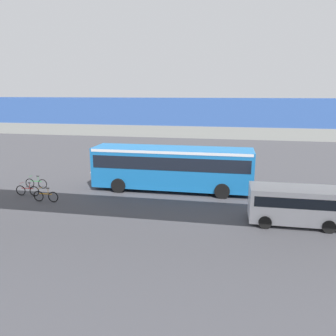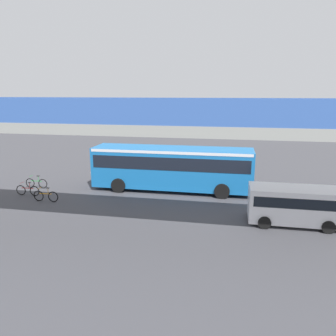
{
  "view_description": "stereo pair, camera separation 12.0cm",
  "coord_description": "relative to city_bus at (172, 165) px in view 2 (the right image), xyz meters",
  "views": [
    {
      "loc": [
        -5.09,
        23.85,
        7.11
      ],
      "look_at": [
        -0.78,
        0.8,
        1.6
      ],
      "focal_mm": 34.97,
      "sensor_mm": 36.0,
      "label": 1
    },
    {
      "loc": [
        -5.21,
        23.83,
        7.11
      ],
      "look_at": [
        -0.78,
        0.8,
        1.6
      ],
      "focal_mm": 34.97,
      "sensor_mm": 36.0,
      "label": 2
    }
  ],
  "objects": [
    {
      "name": "bicycle_orange",
      "position": [
        7.71,
        4.12,
        -1.51
      ],
      "size": [
        1.77,
        0.44,
        0.96
      ],
      "color": "black",
      "rests_on": "ground"
    },
    {
      "name": "ground",
      "position": [
        1.12,
        -1.05,
        -1.88
      ],
      "size": [
        80.0,
        80.0,
        0.0
      ],
      "primitive_type": "plane",
      "color": "#424247"
    },
    {
      "name": "bicycle_red",
      "position": [
        9.64,
        3.19,
        -1.51
      ],
      "size": [
        1.77,
        0.44,
        0.96
      ],
      "color": "black",
      "rests_on": "ground"
    },
    {
      "name": "city_bus",
      "position": [
        0.0,
        0.0,
        0.0
      ],
      "size": [
        11.54,
        2.85,
        3.15
      ],
      "color": "#196BB7",
      "rests_on": "ground"
    },
    {
      "name": "parked_van",
      "position": [
        -7.64,
        4.96,
        -0.7
      ],
      "size": [
        4.8,
        2.17,
        2.05
      ],
      "color": "silver",
      "rests_on": "ground"
    },
    {
      "name": "lane_dash_centre",
      "position": [
        3.12,
        -3.86,
        -1.88
      ],
      "size": [
        2.0,
        0.2,
        0.01
      ],
      "primitive_type": "cube",
      "color": "silver",
      "rests_on": "ground"
    },
    {
      "name": "pedestrian_overpass",
      "position": [
        1.12,
        8.08,
        3.18
      ],
      "size": [
        29.16,
        2.6,
        6.81
      ],
      "color": "gray",
      "rests_on": "ground"
    },
    {
      "name": "lane_dash_leftmost",
      "position": [
        -4.88,
        -3.86,
        -1.88
      ],
      "size": [
        2.0,
        0.2,
        0.01
      ],
      "primitive_type": "cube",
      "color": "silver",
      "rests_on": "ground"
    },
    {
      "name": "bicycle_green",
      "position": [
        10.11,
        1.39,
        -1.51
      ],
      "size": [
        1.77,
        0.44,
        0.96
      ],
      "color": "black",
      "rests_on": "ground"
    },
    {
      "name": "lane_dash_left",
      "position": [
        -0.88,
        -3.86,
        -1.88
      ],
      "size": [
        2.0,
        0.2,
        0.01
      ],
      "primitive_type": "cube",
      "color": "silver",
      "rests_on": "ground"
    },
    {
      "name": "lane_dash_right",
      "position": [
        7.12,
        -3.86,
        -1.88
      ],
      "size": [
        2.0,
        0.2,
        0.01
      ],
      "primitive_type": "cube",
      "color": "silver",
      "rests_on": "ground"
    },
    {
      "name": "pedestrian",
      "position": [
        -3.93,
        -3.53,
        -1.0
      ],
      "size": [
        0.38,
        0.38,
        1.79
      ],
      "color": "#2D2D38",
      "rests_on": "ground"
    }
  ]
}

